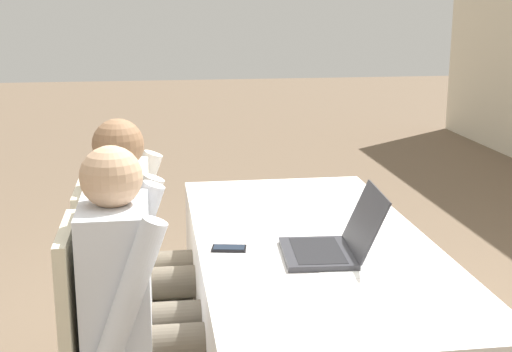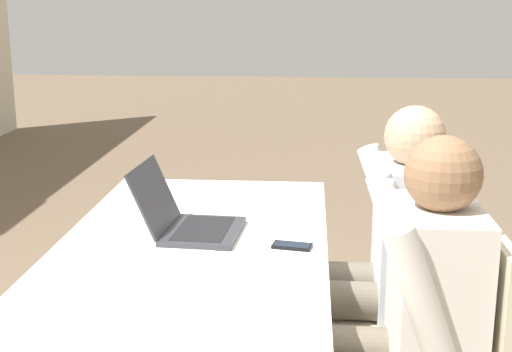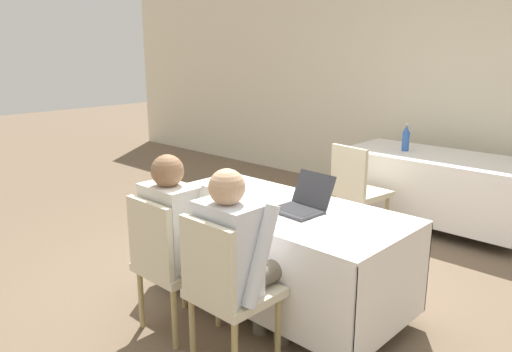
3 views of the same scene
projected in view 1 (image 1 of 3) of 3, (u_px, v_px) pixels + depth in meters
conference_table_near at (312, 281)px, 2.71m from camera, size 1.82×0.87×0.73m
laptop at (332, 243)px, 2.49m from camera, size 0.33×0.36×0.23m
cell_phone at (229, 248)px, 2.55m from camera, size 0.08×0.13×0.01m
paper_beside_laptop at (235, 208)px, 3.06m from camera, size 0.22×0.30×0.00m
paper_centre_table at (334, 236)px, 2.70m from camera, size 0.30×0.35×0.00m
paper_left_edge at (362, 266)px, 2.39m from camera, size 0.26×0.33×0.00m
chair_near_left at (118, 281)px, 2.88m from camera, size 0.44×0.44×0.90m
chair_near_right at (111, 341)px, 2.38m from camera, size 0.44×0.44×0.90m
person_checkered_shirt at (142, 243)px, 2.85m from camera, size 0.50×0.52×1.16m
person_white_shirt at (141, 295)px, 2.35m from camera, size 0.50×0.52×1.16m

